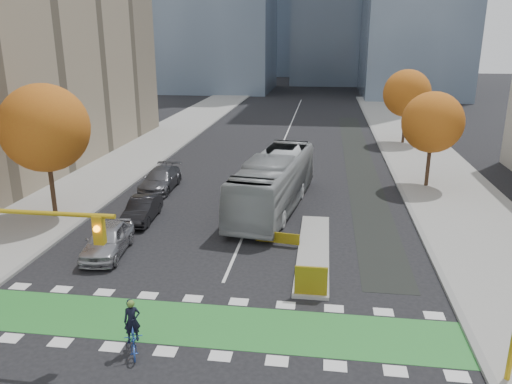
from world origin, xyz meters
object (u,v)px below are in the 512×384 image
(cyclist, at_px, (133,335))
(parked_car_a, at_px, (108,240))
(bus, at_px, (274,182))
(parked_car_c, at_px, (160,179))
(parked_car_b, at_px, (142,209))
(hazard_board, at_px, (311,281))
(tree_east_far, at_px, (407,93))
(tree_west, at_px, (45,128))
(tree_east_near, at_px, (433,122))

(cyclist, xyz_separation_m, parked_car_a, (-4.40, 7.86, 0.10))
(bus, height_order, parked_car_c, bus)
(parked_car_b, relative_size, parked_car_c, 0.81)
(hazard_board, distance_m, parked_car_c, 18.47)
(tree_east_far, relative_size, bus, 0.60)
(parked_car_a, distance_m, parked_car_c, 11.41)
(bus, bearing_deg, cyclist, -93.61)
(tree_west, height_order, tree_east_near, tree_west)
(tree_west, bearing_deg, parked_car_b, 3.38)
(tree_east_far, relative_size, parked_car_c, 1.44)
(tree_east_far, bearing_deg, cyclist, -110.75)
(parked_car_a, bearing_deg, cyclist, -66.83)
(tree_east_near, height_order, parked_car_b, tree_east_near)
(hazard_board, xyz_separation_m, tree_east_near, (8.00, 17.80, 4.06))
(cyclist, bearing_deg, parked_car_b, 85.49)
(tree_east_near, xyz_separation_m, parked_car_a, (-18.50, -14.68, -4.08))
(hazard_board, relative_size, tree_east_near, 0.20)
(hazard_board, bearing_deg, tree_east_far, 75.88)
(tree_east_near, distance_m, parked_car_c, 20.15)
(tree_west, height_order, cyclist, tree_west)
(bus, xyz_separation_m, parked_car_b, (-7.71, -3.39, -1.08))
(tree_east_near, xyz_separation_m, cyclist, (-14.10, -22.53, -4.18))
(tree_east_near, distance_m, tree_east_far, 16.01)
(hazard_board, xyz_separation_m, tree_west, (-16.00, 7.80, 4.82))
(tree_east_near, distance_m, parked_car_b, 21.29)
(tree_west, height_order, parked_car_a, tree_west)
(hazard_board, bearing_deg, tree_west, 154.01)
(cyclist, bearing_deg, tree_west, 104.90)
(tree_west, xyz_separation_m, bus, (13.21, 3.71, -3.84))
(hazard_board, xyz_separation_m, tree_east_far, (8.50, 33.80, 4.44))
(tree_east_near, bearing_deg, tree_west, -157.38)
(tree_east_far, xyz_separation_m, parked_car_a, (-19.00, -30.68, -4.45))
(parked_car_c, bearing_deg, cyclist, -75.84)
(tree_west, height_order, parked_car_b, tree_west)
(cyclist, distance_m, parked_car_a, 9.01)
(tree_west, xyz_separation_m, tree_east_near, (24.00, 10.00, -0.75))
(parked_car_b, distance_m, parked_car_c, 6.44)
(parked_car_a, bearing_deg, tree_east_near, 32.34)
(cyclist, distance_m, parked_car_b, 13.59)
(cyclist, xyz_separation_m, bus, (3.31, 16.24, 1.10))
(tree_west, distance_m, tree_east_far, 35.73)
(tree_east_near, bearing_deg, bus, -149.77)
(hazard_board, relative_size, tree_east_far, 0.18)
(cyclist, bearing_deg, bus, 55.09)
(bus, distance_m, parked_car_b, 8.49)
(hazard_board, bearing_deg, parked_car_a, 163.43)
(tree_east_near, bearing_deg, parked_car_b, -152.39)
(tree_west, bearing_deg, parked_car_a, -40.37)
(hazard_board, distance_m, bus, 11.89)
(cyclist, bearing_deg, parked_car_a, 95.84)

